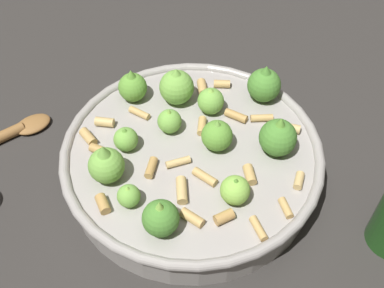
% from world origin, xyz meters
% --- Properties ---
extents(ground_plane, '(2.40, 2.40, 0.00)m').
position_xyz_m(ground_plane, '(0.00, 0.00, 0.00)').
color(ground_plane, '#2D2B28').
extents(cooking_pan, '(0.33, 0.33, 0.11)m').
position_xyz_m(cooking_pan, '(0.00, 0.00, 0.03)').
color(cooking_pan, '#9E9993').
rests_on(cooking_pan, ground).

